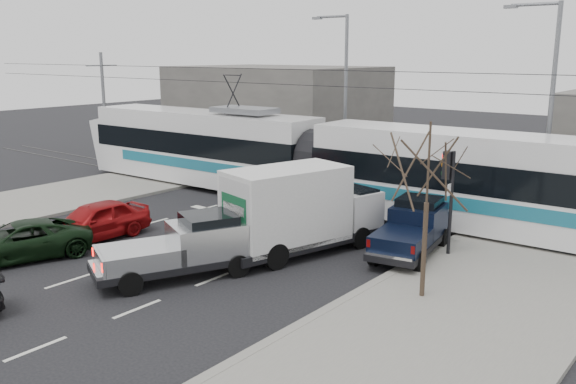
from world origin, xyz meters
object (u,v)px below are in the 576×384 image
Objects in this scene: street_lamp_far at (343,87)px; silver_pickup at (188,246)px; traffic_signal at (449,180)px; red_car at (95,221)px; street_lamp_near at (547,98)px; navy_pickup at (413,228)px; box_truck at (299,211)px; green_car at (20,241)px; tram at (318,161)px; bare_tree at (428,171)px.

street_lamp_far is 17.54m from silver_pickup.
traffic_signal reaches higher than red_car.
street_lamp_near reaches higher than navy_pickup.
traffic_signal is at bearing 48.20° from box_truck.
street_lamp_near is 1.00× the size of street_lamp_far.
street_lamp_far is at bearing 138.28° from traffic_signal.
traffic_signal is at bearing -41.72° from street_lamp_far.
navy_pickup is at bearing -103.26° from street_lamp_near.
green_car is at bearing -121.89° from box_truck.
tram reaches higher than green_car.
traffic_signal is at bearing 105.76° from bare_tree.
street_lamp_near reaches higher than silver_pickup.
silver_pickup is (2.24, -10.12, -1.12)m from tram.
bare_tree is at bearing -68.90° from navy_pickup.
bare_tree reaches higher than green_car.
bare_tree is at bearing 47.35° from silver_pickup.
green_car is (-10.32, -8.91, -0.30)m from navy_pickup.
tram is (-7.85, 3.34, -0.66)m from traffic_signal.
silver_pickup is at bearing -79.76° from tram.
traffic_signal reaches higher than green_car.
red_car is at bearing -169.14° from bare_tree.
tram reaches higher than silver_pickup.
red_car is (-10.25, -5.97, -0.22)m from navy_pickup.
silver_pickup is (-6.74, -2.78, -2.83)m from bare_tree.
bare_tree is 7.82m from silver_pickup.
bare_tree is 5.06m from navy_pickup.
navy_pickup is (-1.86, -7.91, -4.16)m from street_lamp_near.
red_car is (-12.12, -13.88, -4.38)m from street_lamp_near.
red_car is (-0.62, -15.88, -4.38)m from street_lamp_far.
bare_tree is at bearing -88.58° from street_lamp_near.
box_truck is (3.58, -6.11, -0.54)m from tram.
traffic_signal is 0.75× the size of navy_pickup.
street_lamp_far is 1.61× the size of silver_pickup.
navy_pickup is at bearing 79.12° from silver_pickup.
street_lamp_near reaches higher than box_truck.
street_lamp_near is at bearing 66.89° from navy_pickup.
tram is at bearing 135.61° from box_truck.
green_car is (-7.07, -6.55, -0.89)m from box_truck.
street_lamp_near is 9.13m from navy_pickup.
tram is at bearing 156.93° from traffic_signal.
tram is 10.39m from red_car.
bare_tree is 0.56× the size of street_lamp_far.
tram reaches higher than box_truck.
street_lamp_near is 10.10m from tram.
green_car is at bearing -125.92° from street_lamp_near.
navy_pickup is at bearing 120.95° from bare_tree.
tram is (-8.69, -4.16, -3.03)m from street_lamp_near.
box_truck reaches higher than green_car.
navy_pickup is at bearing 59.75° from green_car.
street_lamp_near is 1.93× the size of green_car.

